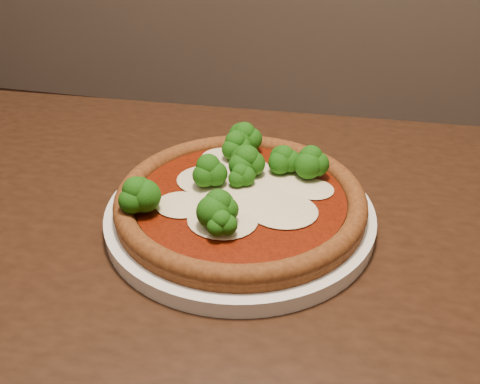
# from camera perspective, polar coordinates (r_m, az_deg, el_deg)

# --- Properties ---
(dining_table) EXTENTS (1.31, 0.77, 0.75)m
(dining_table) POSITION_cam_1_polar(r_m,az_deg,el_deg) (0.65, 0.81, -12.94)
(dining_table) COLOR black
(dining_table) RESTS_ON floor
(plate) EXTENTS (0.31, 0.31, 0.02)m
(plate) POSITION_cam_1_polar(r_m,az_deg,el_deg) (0.61, -0.00, -2.43)
(plate) COLOR white
(plate) RESTS_ON dining_table
(pizza) EXTENTS (0.28, 0.28, 0.06)m
(pizza) POSITION_cam_1_polar(r_m,az_deg,el_deg) (0.60, -0.22, -0.02)
(pizza) COLOR brown
(pizza) RESTS_ON plate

